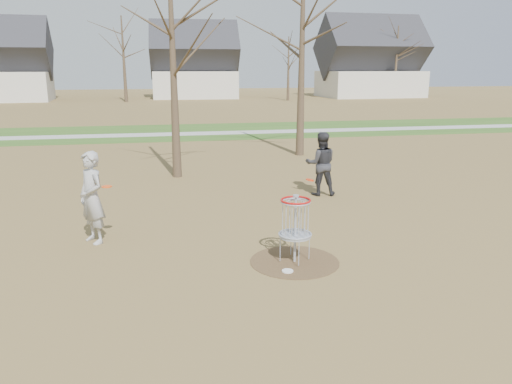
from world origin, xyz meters
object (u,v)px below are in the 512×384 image
at_px(player_throwing, 321,164).
at_px(disc_golf_basket, 295,218).
at_px(disc_grounded, 288,271).
at_px(player_standing, 92,198).

xyz_separation_m(player_throwing, disc_golf_basket, (-2.18, -5.07, -0.05)).
distance_m(disc_grounded, disc_golf_basket, 1.05).
height_order(player_throwing, disc_golf_basket, player_throwing).
bearing_deg(player_standing, disc_golf_basket, 27.95).
xyz_separation_m(player_standing, player_throwing, (6.26, 3.10, -0.06)).
bearing_deg(player_throwing, disc_grounded, 75.63).
bearing_deg(player_standing, disc_grounded, 21.09).
relative_size(player_standing, disc_grounded, 9.31).
xyz_separation_m(disc_grounded, disc_golf_basket, (0.27, 0.47, 0.89)).
height_order(player_throwing, disc_grounded, player_throwing).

